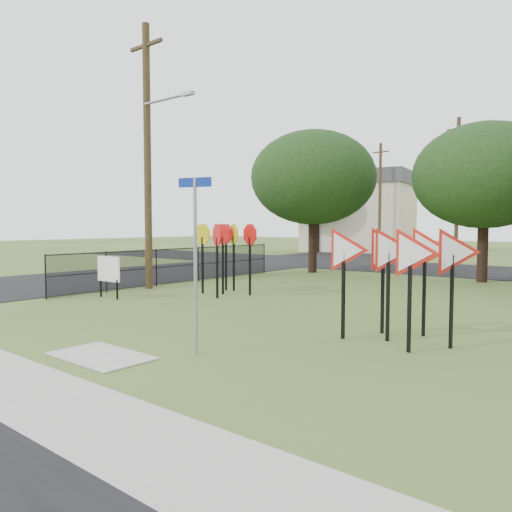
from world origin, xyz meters
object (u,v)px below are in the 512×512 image
Objects in this scene: info_board at (109,270)px; yield_sign_cluster at (400,256)px; stop_sign_cluster at (225,242)px; street_name_sign at (195,255)px.

yield_sign_cluster is at bearing 1.71° from info_board.
stop_sign_cluster is 0.82× the size of yield_sign_cluster.
info_board is (-10.08, -0.30, -0.88)m from yield_sign_cluster.
street_name_sign is 8.38m from stop_sign_cluster.
street_name_sign is 1.09× the size of yield_sign_cluster.
stop_sign_cluster is at bearing 158.91° from yield_sign_cluster.
info_board is (-2.25, -3.32, -0.92)m from stop_sign_cluster.
street_name_sign is at bearing -22.75° from info_board.
yield_sign_cluster is (2.53, 3.47, -0.08)m from street_name_sign.
street_name_sign is 4.29m from yield_sign_cluster.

